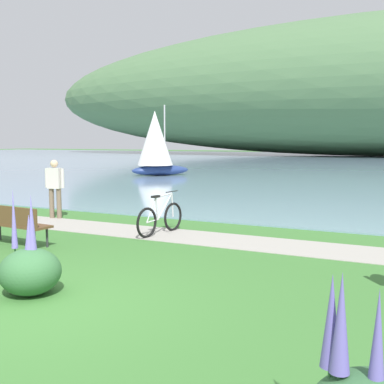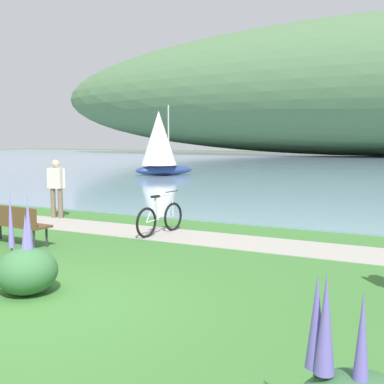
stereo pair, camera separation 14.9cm
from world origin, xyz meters
TOP-DOWN VIEW (x-y plane):
  - ground_plane at (0.00, 0.00)m, footprint 200.00×200.00m
  - bay_water at (0.00, 47.17)m, footprint 180.00×80.00m
  - distant_hillside at (-1.97, 69.44)m, footprint 112.18×28.00m
  - shoreline_path at (0.00, 5.08)m, footprint 60.00×1.50m
  - park_bench_near_camera at (-3.28, 2.62)m, footprint 1.83×0.63m
  - bicycle_leaning_near_bench at (-1.02, 5.08)m, footprint 0.29×1.76m
  - person_at_shoreline at (-4.94, 5.79)m, footprint 0.60×0.29m
  - echium_bush_beside_closest at (-0.51, 0.32)m, footprint 0.90×0.90m
  - sailboat_nearest_to_shore at (-10.65, 21.43)m, footprint 3.49×3.67m

SIDE VIEW (x-z plane):
  - ground_plane at x=0.00m, z-range 0.00..0.00m
  - shoreline_path at x=0.00m, z-range 0.00..0.01m
  - bay_water at x=0.00m, z-range 0.00..0.04m
  - echium_bush_beside_closest at x=-0.51m, z-range -0.40..1.16m
  - bicycle_leaning_near_bench at x=-1.02m, z-range -0.11..0.90m
  - park_bench_near_camera at x=-3.28m, z-range 0.08..0.96m
  - person_at_shoreline at x=-4.94m, z-range 0.12..1.83m
  - sailboat_nearest_to_shore at x=-10.65m, z-range -0.09..4.40m
  - distant_hillside at x=-1.97m, z-range 0.04..20.18m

